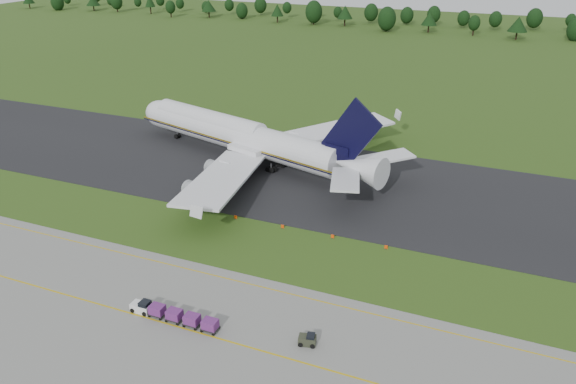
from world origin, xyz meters
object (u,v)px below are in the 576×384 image
at_px(aircraft, 243,136).
at_px(utility_cart, 307,340).
at_px(edge_markers, 307,231).
at_px(baggage_train, 172,315).

distance_m(aircraft, utility_cart, 62.06).
xyz_separation_m(aircraft, edge_markers, (24.56, -25.63, -5.05)).
height_order(aircraft, baggage_train, aircraft).
bearing_deg(utility_cart, edge_markers, 110.71).
bearing_deg(edge_markers, utility_cart, -69.29).
distance_m(aircraft, baggage_train, 56.44).
xyz_separation_m(aircraft, utility_cart, (34.34, -51.48, -4.70)).
height_order(aircraft, edge_markers, aircraft).
bearing_deg(edge_markers, baggage_train, -105.60).
bearing_deg(aircraft, edge_markers, -46.22).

